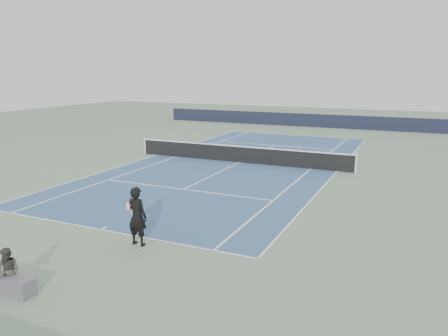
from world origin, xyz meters
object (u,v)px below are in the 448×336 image
at_px(tennis_net, 239,154).
at_px(spectator_bench, 9,277).
at_px(tennis_ball, 140,249).
at_px(tennis_player, 137,216).

relative_size(tennis_net, spectator_bench, 9.36).
height_order(tennis_ball, spectator_bench, spectator_bench).
bearing_deg(spectator_bench, tennis_net, 92.99).
bearing_deg(tennis_ball, tennis_player, 133.33).
bearing_deg(tennis_net, tennis_player, -81.47).
distance_m(tennis_player, tennis_ball, 0.96).
xyz_separation_m(tennis_net, tennis_ball, (2.15, -12.69, -0.47)).
bearing_deg(tennis_net, tennis_ball, -80.39).
bearing_deg(tennis_ball, tennis_net, 99.61).
height_order(tennis_net, spectator_bench, spectator_bench).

